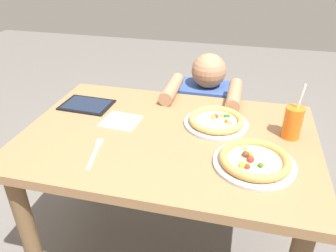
{
  "coord_description": "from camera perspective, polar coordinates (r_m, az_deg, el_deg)",
  "views": [
    {
      "loc": [
        0.28,
        -1.15,
        1.47
      ],
      "look_at": [
        -0.0,
        0.02,
        0.78
      ],
      "focal_mm": 35.16,
      "sensor_mm": 36.0,
      "label": 1
    }
  ],
  "objects": [
    {
      "name": "dining_table",
      "position": [
        1.45,
        0.02,
        -5.32
      ],
      "size": [
        1.23,
        0.82,
        0.75
      ],
      "color": "#936D47",
      "rests_on": "ground"
    },
    {
      "name": "pizza_near",
      "position": [
        1.23,
        14.73,
        -5.83
      ],
      "size": [
        0.3,
        0.3,
        0.04
      ],
      "color": "#B7B7BC",
      "rests_on": "dining_table"
    },
    {
      "name": "pizza_far",
      "position": [
        1.46,
        8.36,
        0.85
      ],
      "size": [
        0.28,
        0.28,
        0.04
      ],
      "color": "#B7B7BC",
      "rests_on": "dining_table"
    },
    {
      "name": "drink_cup_colored",
      "position": [
        1.42,
        20.8,
        0.59
      ],
      "size": [
        0.07,
        0.07,
        0.24
      ],
      "color": "orange",
      "rests_on": "dining_table"
    },
    {
      "name": "paper_napkin",
      "position": [
        1.49,
        -8.15,
        0.87
      ],
      "size": [
        0.17,
        0.16,
        0.0
      ],
      "primitive_type": "cube",
      "rotation": [
        0.0,
        0.0,
        -0.08
      ],
      "color": "white",
      "rests_on": "dining_table"
    },
    {
      "name": "fork",
      "position": [
        1.3,
        -12.48,
        -4.34
      ],
      "size": [
        0.06,
        0.2,
        0.0
      ],
      "color": "silver",
      "rests_on": "dining_table"
    },
    {
      "name": "tablet",
      "position": [
        1.67,
        -13.9,
        3.59
      ],
      "size": [
        0.25,
        0.18,
        0.01
      ],
      "color": "black",
      "rests_on": "dining_table"
    },
    {
      "name": "diner_seated",
      "position": [
        2.05,
        6.38,
        -0.82
      ],
      "size": [
        0.39,
        0.51,
        0.91
      ],
      "color": "#333847",
      "rests_on": "ground"
    }
  ]
}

